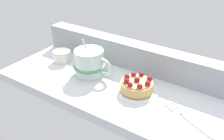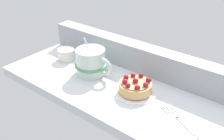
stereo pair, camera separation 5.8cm
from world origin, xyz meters
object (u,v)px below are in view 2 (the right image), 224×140
Objects in this scene: dessert_fork at (183,123)px; sugar_bowl at (66,54)px; dessert_plate at (135,91)px; coffee_mug at (91,62)px; raspberry_tart at (136,86)px.

sugar_bowl reaches higher than dessert_fork.
dessert_plate is 0.92× the size of coffee_mug.
coffee_mug reaches higher than dessert_plate.
dessert_plate is 17.48cm from dessert_fork.
dessert_fork is 49.22cm from sugar_bowl.
raspberry_tart is at bearing -0.98° from coffee_mug.
raspberry_tart reaches higher than dessert_fork.
raspberry_tart is 31.88cm from sugar_bowl.
coffee_mug is at bearing 172.71° from dessert_fork.
dessert_plate is 2.01cm from raspberry_tart.
sugar_bowl is (-31.81, 2.10, -0.13)cm from raspberry_tart.
coffee_mug reaches higher than sugar_bowl.
dessert_plate is 18.07cm from coffee_mug.
dessert_plate is 1.33× the size of raspberry_tart.
dessert_plate is 1.99× the size of sugar_bowl.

